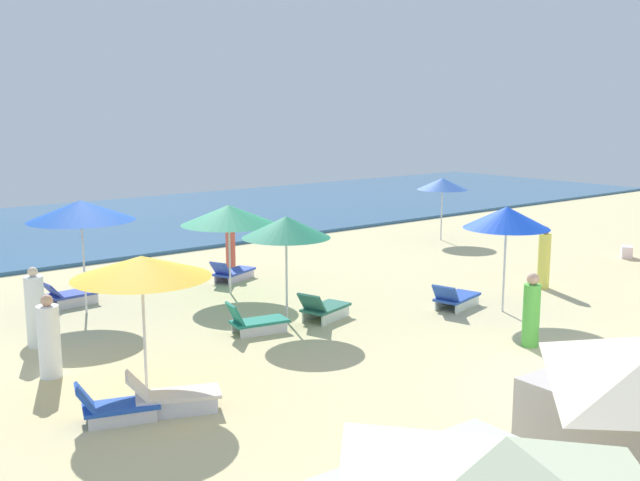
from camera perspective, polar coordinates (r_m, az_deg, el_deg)
name	(u,v)px	position (r m, az deg, el deg)	size (l,w,h in m)	color
ground_plane	(619,389)	(14.22, 21.71, -10.42)	(60.00, 60.00, 0.00)	beige
ocean	(96,225)	(31.87, -16.62, 1.15)	(60.00, 14.30, 0.12)	#32608D
umbrella_0	(507,218)	(18.04, 13.96, 1.70)	(2.01, 2.01, 2.52)	silver
lounge_chair_0_0	(455,298)	(18.49, 10.22, -4.30)	(1.50, 0.93, 0.67)	silver
umbrella_1	(142,267)	(12.93, -13.37, -1.96)	(2.34, 2.34, 2.36)	silver
lounge_chair_1_0	(115,407)	(12.33, -15.29, -12.05)	(1.35, 0.92, 0.63)	silver
lounge_chair_1_1	(172,396)	(12.46, -11.18, -11.48)	(1.58, 1.10, 0.69)	silver
umbrella_2	(229,215)	(19.42, -6.93, 1.94)	(2.47, 2.47, 2.33)	silver
lounge_chair_2_0	(232,272)	(21.16, -6.68, -2.41)	(1.56, 1.06, 0.64)	silver
umbrella_3	(442,184)	(27.49, 9.26, 4.26)	(1.82, 1.82, 2.27)	silver
umbrella_4	(81,211)	(18.20, -17.67, 2.18)	(2.45, 2.45, 2.69)	silver
lounge_chair_4_0	(69,295)	(19.45, -18.47, -3.91)	(1.30, 0.73, 0.64)	silver
umbrella_5	(286,227)	(16.65, -2.58, 1.02)	(1.98, 1.98, 2.42)	silver
lounge_chair_5_0	(255,322)	(16.31, -4.95, -6.14)	(1.37, 0.79, 0.72)	silver
lounge_chair_5_1	(323,308)	(17.19, 0.25, -5.15)	(1.43, 0.96, 0.73)	silver
beachgoer_1	(544,259)	(20.95, 16.61, -1.37)	(0.41, 0.41, 1.68)	#EEE35A
beachgoer_3	(230,244)	(22.31, -6.80, -0.24)	(0.40, 0.40, 1.68)	#D95644
beachgoer_4	(35,310)	(16.27, -20.77, -4.97)	(0.51, 0.51, 1.66)	white
beachgoer_5	(49,340)	(14.42, -19.83, -7.09)	(0.43, 0.43, 1.53)	white
beachgoer_6	(531,312)	(15.86, 15.72, -5.25)	(0.40, 0.40, 1.52)	#53B945
cooler_box_1	(627,252)	(26.16, 22.21, -0.80)	(0.52, 0.32, 0.38)	white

